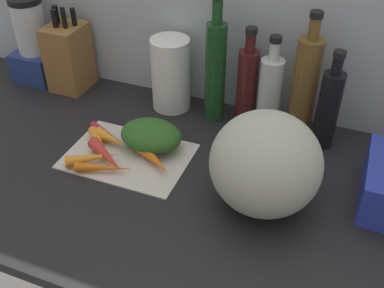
{
  "coord_description": "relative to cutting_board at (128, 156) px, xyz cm",
  "views": [
    {
      "loc": [
        43.23,
        -80.95,
        76.41
      ],
      "look_at": [
        11.02,
        0.7,
        10.07
      ],
      "focal_mm": 42.25,
      "sensor_mm": 36.0,
      "label": 1
    }
  ],
  "objects": [
    {
      "name": "bottle_1",
      "position": [
        24.18,
        28.52,
        11.84
      ],
      "size": [
        6.0,
        6.0,
        29.34
      ],
      "color": "#471919",
      "rests_on": "ground_plane"
    },
    {
      "name": "carrot_2",
      "position": [
        -6.98,
        -6.41,
        1.96
      ],
      "size": [
        13.12,
        10.64,
        3.13
      ],
      "primitive_type": "cone",
      "rotation": [
        0.0,
        1.57,
        0.62
      ],
      "color": "orange",
      "rests_on": "cutting_board"
    },
    {
      "name": "paper_towel_roll",
      "position": [
        0.58,
        28.02,
        10.79
      ],
      "size": [
        11.73,
        11.73,
        22.37
      ],
      "primitive_type": "cylinder",
      "color": "white",
      "rests_on": "ground_plane"
    },
    {
      "name": "winter_squash",
      "position": [
        37.8,
        -4.31,
        11.84
      ],
      "size": [
        25.31,
        24.4,
        24.48
      ],
      "primitive_type": "ellipsoid",
      "color": "#B2B7A8",
      "rests_on": "ground_plane"
    },
    {
      "name": "bottle_3",
      "position": [
        40.21,
        27.74,
        14.91
      ],
      "size": [
        6.98,
        6.98,
        36.23
      ],
      "color": "brown",
      "rests_on": "ground_plane"
    },
    {
      "name": "blender_appliance",
      "position": [
        -49.2,
        28.28,
        11.77
      ],
      "size": [
        13.75,
        13.75,
        28.21
      ],
      "color": "navy",
      "rests_on": "ground_plane"
    },
    {
      "name": "bottle_4",
      "position": [
        47.54,
        25.09,
        11.5
      ],
      "size": [
        5.9,
        5.9,
        28.22
      ],
      "color": "black",
      "rests_on": "ground_plane"
    },
    {
      "name": "carrot_5",
      "position": [
        -2.35,
        -8.58,
        1.66
      ],
      "size": [
        14.96,
        6.99,
        2.52
      ],
      "primitive_type": "cone",
      "rotation": [
        0.0,
        1.57,
        0.31
      ],
      "color": "orange",
      "rests_on": "cutting_board"
    },
    {
      "name": "carrot_4",
      "position": [
        -6.38,
        2.39,
        2.2
      ],
      "size": [
        10.72,
        5.95,
        3.6
      ],
      "primitive_type": "cone",
      "rotation": [
        0.0,
        1.57,
        -0.24
      ],
      "color": "orange",
      "rests_on": "cutting_board"
    },
    {
      "name": "bottle_2",
      "position": [
        31.26,
        26.41,
        11.55
      ],
      "size": [
        6.45,
        6.45,
        28.94
      ],
      "color": "silver",
      "rests_on": "ground_plane"
    },
    {
      "name": "carrot_3",
      "position": [
        -7.33,
        -1.29,
        1.81
      ],
      "size": [
        14.54,
        14.15,
        2.83
      ],
      "primitive_type": "cone",
      "rotation": [
        0.0,
        1.57,
        -0.77
      ],
      "color": "orange",
      "rests_on": "cutting_board"
    },
    {
      "name": "carrot_greens_pile",
      "position": [
        4.27,
        5.76,
        4.03
      ],
      "size": [
        17.17,
        13.21,
        7.26
      ],
      "primitive_type": "ellipsoid",
      "color": "#2D6023",
      "rests_on": "cutting_board"
    },
    {
      "name": "knife_block",
      "position": [
        -35.12,
        27.2,
        10.6
      ],
      "size": [
        11.14,
        13.04,
        26.84
      ],
      "color": "olive",
      "rests_on": "ground_plane"
    },
    {
      "name": "wall_back",
      "position": [
        7.8,
        37.02,
        29.6
      ],
      "size": [
        170.0,
        3.0,
        60.0
      ],
      "primitive_type": "cube",
      "color": "#ADB7C1",
      "rests_on": "ground_plane"
    },
    {
      "name": "cutting_board",
      "position": [
        0.0,
        0.0,
        0.0
      ],
      "size": [
        32.78,
        23.4,
        0.8
      ],
      "primitive_type": "cube",
      "color": "beige",
      "rests_on": "ground_plane"
    },
    {
      "name": "carrot_1",
      "position": [
        8.72,
        -1.62,
        2.18
      ],
      "size": [
        12.52,
        9.81,
        3.55
      ],
      "primitive_type": "cone",
      "rotation": [
        0.0,
        1.57,
        -0.57
      ],
      "color": "orange",
      "rests_on": "cutting_board"
    },
    {
      "name": "carrot_6",
      "position": [
        -3.75,
        -4.63,
        2.17
      ],
      "size": [
        14.47,
        10.67,
        3.54
      ],
      "primitive_type": "cone",
      "rotation": [
        0.0,
        1.57,
        -0.54
      ],
      "color": "red",
      "rests_on": "cutting_board"
    },
    {
      "name": "ground_plane",
      "position": [
        7.8,
        -1.48,
        -1.9
      ],
      "size": [
        170.0,
        80.0,
        3.0
      ],
      "primitive_type": "cube",
      "color": "black"
    },
    {
      "name": "carrot_0",
      "position": [
        -9.46,
        5.2,
        1.47
      ],
      "size": [
        12.81,
        6.74,
        2.15
      ],
      "primitive_type": "cone",
      "rotation": [
        0.0,
        1.57,
        -0.38
      ],
      "color": "#B2264C",
      "rests_on": "cutting_board"
    },
    {
      "name": "bottle_0",
      "position": [
        15.01,
        27.07,
        15.6
      ],
      "size": [
        5.95,
        5.95,
        37.86
      ],
      "color": "#19421E",
      "rests_on": "ground_plane"
    }
  ]
}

